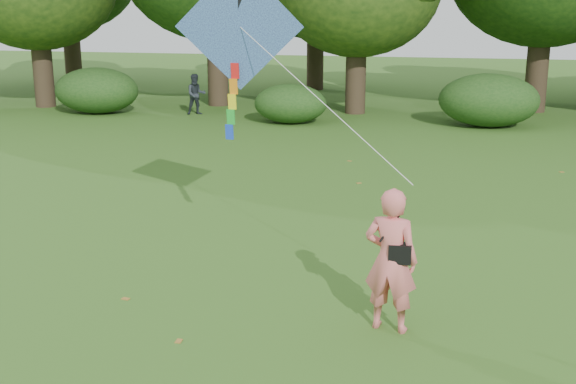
# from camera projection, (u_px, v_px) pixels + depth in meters

# --- Properties ---
(ground) EXTENTS (100.00, 100.00, 0.00)m
(ground) POSITION_uv_depth(u_px,v_px,m) (311.00, 344.00, 9.44)
(ground) COLOR #265114
(ground) RESTS_ON ground
(man_kite_flyer) EXTENTS (0.80, 0.60, 1.99)m
(man_kite_flyer) POSITION_uv_depth(u_px,v_px,m) (391.00, 260.00, 9.63)
(man_kite_flyer) COLOR #E56D6C
(man_kite_flyer) RESTS_ON ground
(bystander_left) EXTENTS (0.96, 0.90, 1.59)m
(bystander_left) POSITION_uv_depth(u_px,v_px,m) (196.00, 94.00, 28.17)
(bystander_left) COLOR #262C33
(bystander_left) RESTS_ON ground
(crossbody_bag) EXTENTS (0.43, 0.20, 0.75)m
(crossbody_bag) POSITION_uv_depth(u_px,v_px,m) (400.00, 252.00, 9.54)
(crossbody_bag) COLOR black
(crossbody_bag) RESTS_ON ground
(flying_kite) EXTENTS (4.06, 2.83, 2.94)m
(flying_kite) POSITION_uv_depth(u_px,v_px,m) (240.00, 30.00, 11.82)
(flying_kite) COLOR #234798
(flying_kite) RESTS_ON ground
(shrub_band) EXTENTS (39.15, 3.22, 1.88)m
(shrub_band) POSITION_uv_depth(u_px,v_px,m) (382.00, 101.00, 25.97)
(shrub_band) COLOR #264919
(shrub_band) RESTS_ON ground
(fallen_leaves) EXTENTS (11.63, 14.41, 0.01)m
(fallen_leaves) POSITION_uv_depth(u_px,v_px,m) (422.00, 236.00, 13.74)
(fallen_leaves) COLOR olive
(fallen_leaves) RESTS_ON ground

